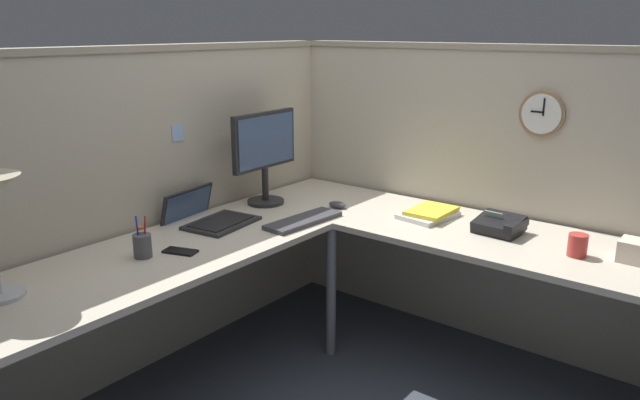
{
  "coord_description": "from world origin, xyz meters",
  "views": [
    {
      "loc": [
        -2.13,
        -1.56,
        1.66
      ],
      "look_at": [
        0.04,
        0.14,
        0.87
      ],
      "focal_mm": 34.14,
      "sensor_mm": 36.0,
      "label": 1
    }
  ],
  "objects_px": {
    "pen_cup": "(142,245)",
    "office_phone": "(500,226)",
    "wall_clock": "(542,114)",
    "keyboard": "(303,220)",
    "book_stack": "(429,213)",
    "coffee_mug": "(578,245)",
    "tissue_box": "(635,251)",
    "computer_mouse": "(337,205)",
    "laptop": "(206,217)",
    "monitor": "(265,151)",
    "cell_phone": "(180,251)"
  },
  "relations": [
    {
      "from": "pen_cup",
      "to": "office_phone",
      "type": "relative_size",
      "value": 0.84
    },
    {
      "from": "pen_cup",
      "to": "office_phone",
      "type": "distance_m",
      "value": 1.61
    },
    {
      "from": "wall_clock",
      "to": "keyboard",
      "type": "bearing_deg",
      "value": 131.03
    },
    {
      "from": "keyboard",
      "to": "pen_cup",
      "type": "height_order",
      "value": "pen_cup"
    },
    {
      "from": "keyboard",
      "to": "wall_clock",
      "type": "bearing_deg",
      "value": -45.03
    },
    {
      "from": "pen_cup",
      "to": "book_stack",
      "type": "relative_size",
      "value": 0.59
    },
    {
      "from": "coffee_mug",
      "to": "tissue_box",
      "type": "distance_m",
      "value": 0.22
    },
    {
      "from": "coffee_mug",
      "to": "book_stack",
      "type": "bearing_deg",
      "value": 82.43
    },
    {
      "from": "keyboard",
      "to": "tissue_box",
      "type": "xyz_separation_m",
      "value": [
        0.44,
        -1.4,
        0.03
      ]
    },
    {
      "from": "computer_mouse",
      "to": "wall_clock",
      "type": "relative_size",
      "value": 0.47
    },
    {
      "from": "pen_cup",
      "to": "coffee_mug",
      "type": "distance_m",
      "value": 1.82
    },
    {
      "from": "tissue_box",
      "to": "computer_mouse",
      "type": "bearing_deg",
      "value": 95.31
    },
    {
      "from": "pen_cup",
      "to": "tissue_box",
      "type": "height_order",
      "value": "pen_cup"
    },
    {
      "from": "keyboard",
      "to": "laptop",
      "type": "bearing_deg",
      "value": 129.94
    },
    {
      "from": "office_phone",
      "to": "keyboard",
      "type": "bearing_deg",
      "value": 118.26
    },
    {
      "from": "coffee_mug",
      "to": "office_phone",
      "type": "bearing_deg",
      "value": 77.03
    },
    {
      "from": "wall_clock",
      "to": "book_stack",
      "type": "bearing_deg",
      "value": 125.32
    },
    {
      "from": "laptop",
      "to": "pen_cup",
      "type": "bearing_deg",
      "value": -162.18
    },
    {
      "from": "monitor",
      "to": "computer_mouse",
      "type": "xyz_separation_m",
      "value": [
        0.17,
        -0.36,
        -0.28
      ]
    },
    {
      "from": "computer_mouse",
      "to": "office_phone",
      "type": "relative_size",
      "value": 0.48
    },
    {
      "from": "monitor",
      "to": "office_phone",
      "type": "xyz_separation_m",
      "value": [
        0.31,
        -1.2,
        -0.26
      ]
    },
    {
      "from": "book_stack",
      "to": "coffee_mug",
      "type": "relative_size",
      "value": 3.18
    },
    {
      "from": "tissue_box",
      "to": "pen_cup",
      "type": "bearing_deg",
      "value": 126.7
    },
    {
      "from": "book_stack",
      "to": "wall_clock",
      "type": "distance_m",
      "value": 0.72
    },
    {
      "from": "monitor",
      "to": "cell_phone",
      "type": "xyz_separation_m",
      "value": [
        -0.78,
        -0.23,
        -0.29
      ]
    },
    {
      "from": "coffee_mug",
      "to": "cell_phone",
      "type": "bearing_deg",
      "value": 126.63
    },
    {
      "from": "keyboard",
      "to": "pen_cup",
      "type": "xyz_separation_m",
      "value": [
        -0.77,
        0.23,
        0.04
      ]
    },
    {
      "from": "pen_cup",
      "to": "keyboard",
      "type": "bearing_deg",
      "value": -16.7
    },
    {
      "from": "coffee_mug",
      "to": "tissue_box",
      "type": "xyz_separation_m",
      "value": [
        0.08,
        -0.2,
        -0.0
      ]
    },
    {
      "from": "laptop",
      "to": "computer_mouse",
      "type": "distance_m",
      "value": 0.7
    },
    {
      "from": "keyboard",
      "to": "office_phone",
      "type": "xyz_separation_m",
      "value": [
        0.44,
        -0.83,
        0.03
      ]
    },
    {
      "from": "monitor",
      "to": "coffee_mug",
      "type": "xyz_separation_m",
      "value": [
        0.22,
        -1.57,
        -0.25
      ]
    },
    {
      "from": "cell_phone",
      "to": "office_phone",
      "type": "xyz_separation_m",
      "value": [
        1.09,
        -0.98,
        0.03
      ]
    },
    {
      "from": "laptop",
      "to": "book_stack",
      "type": "distance_m",
      "value": 1.12
    },
    {
      "from": "laptop",
      "to": "cell_phone",
      "type": "relative_size",
      "value": 2.92
    },
    {
      "from": "office_phone",
      "to": "monitor",
      "type": "bearing_deg",
      "value": 104.33
    },
    {
      "from": "laptop",
      "to": "keyboard",
      "type": "bearing_deg",
      "value": -54.0
    },
    {
      "from": "monitor",
      "to": "office_phone",
      "type": "bearing_deg",
      "value": -75.67
    },
    {
      "from": "book_stack",
      "to": "coffee_mug",
      "type": "xyz_separation_m",
      "value": [
        -0.1,
        -0.75,
        0.03
      ]
    },
    {
      "from": "laptop",
      "to": "wall_clock",
      "type": "distance_m",
      "value": 1.71
    },
    {
      "from": "keyboard",
      "to": "office_phone",
      "type": "bearing_deg",
      "value": -57.8
    },
    {
      "from": "laptop",
      "to": "computer_mouse",
      "type": "height_order",
      "value": "laptop"
    },
    {
      "from": "coffee_mug",
      "to": "keyboard",
      "type": "bearing_deg",
      "value": 106.71
    },
    {
      "from": "office_phone",
      "to": "cell_phone",
      "type": "bearing_deg",
      "value": 138.02
    },
    {
      "from": "monitor",
      "to": "pen_cup",
      "type": "bearing_deg",
      "value": -170.9
    },
    {
      "from": "monitor",
      "to": "laptop",
      "type": "relative_size",
      "value": 1.19
    },
    {
      "from": "keyboard",
      "to": "coffee_mug",
      "type": "height_order",
      "value": "coffee_mug"
    },
    {
      "from": "keyboard",
      "to": "coffee_mug",
      "type": "distance_m",
      "value": 1.25
    },
    {
      "from": "pen_cup",
      "to": "tissue_box",
      "type": "relative_size",
      "value": 1.5
    },
    {
      "from": "computer_mouse",
      "to": "pen_cup",
      "type": "relative_size",
      "value": 0.58
    }
  ]
}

